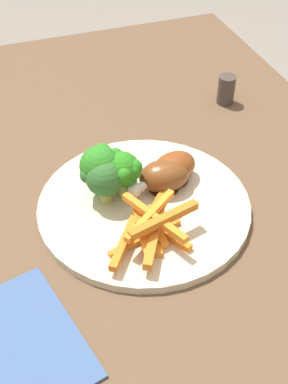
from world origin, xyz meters
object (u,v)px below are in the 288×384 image
Objects in this scene: dining_table at (117,290)px; broccoli_floret_middle at (105,176)px; dinner_plate at (144,206)px; chicken_drumstick_near at (161,177)px; broccoli_floret_front at (101,165)px; chicken_drumstick_far at (171,170)px; broccoli_floret_back at (123,170)px; carrot_fries_pile at (151,228)px; pepper_shaker at (226,90)px.

broccoli_floret_middle is (0.07, -0.01, 0.15)m from dining_table.
dinner_plate is 2.46× the size of chicken_drumstick_near.
dinner_plate is at bearing -129.42° from broccoli_floret_front.
dining_table is 0.18m from chicken_drumstick_far.
chicken_drumstick_near is (-0.00, -0.05, -0.02)m from broccoli_floret_back.
dinner_plate is 4.15× the size of broccoli_floret_back.
carrot_fries_pile is at bearing -110.87° from dining_table.
broccoli_floret_front is 1.52× the size of pepper_shaker.
broccoli_floret_middle is at bearing 87.90° from chicken_drumstick_near.
dinner_plate is 2.20× the size of carrot_fries_pile.
broccoli_floret_back is at bearing 87.41° from chicken_drumstick_near.
dining_table is 0.17m from broccoli_floret_middle.
broccoli_floret_middle is 0.08m from chicken_drumstick_near.
chicken_drumstick_far is (-0.01, -0.10, -0.03)m from broccoli_floret_front.
dinner_plate is 0.31m from pepper_shaker.
broccoli_floret_front reaches higher than dining_table.
chicken_drumstick_near reaches higher than dinner_plate.
broccoli_floret_back is 0.06m from chicken_drumstick_near.
dining_table is 0.17m from broccoli_floret_back.
chicken_drumstick_near is at bearing 116.55° from chicken_drumstick_far.
chicken_drumstick_near is 1.01× the size of chicken_drumstick_far.
chicken_drumstick_near is at bearing -102.83° from broccoli_floret_front.
broccoli_floret_front is 0.32m from pepper_shaker.
broccoli_floret_middle is 0.10m from carrot_fries_pile.
broccoli_floret_middle is (-0.02, -0.00, -0.01)m from broccoli_floret_front.
broccoli_floret_back is at bearing -121.69° from broccoli_floret_front.
broccoli_floret_back is 0.08m from chicken_drumstick_far.
dining_table is 23.90× the size of pepper_shaker.
dining_table is 9.24× the size of carrot_fries_pile.
dinner_plate is at bearing 132.83° from pepper_shaker.
broccoli_floret_front is at bearing 3.05° from broccoli_floret_middle.
chicken_drumstick_near is at bearing -27.77° from carrot_fries_pile.
dining_table is 17.39× the size of broccoli_floret_back.
chicken_drumstick_near is (0.02, -0.03, 0.03)m from dinner_plate.
dining_table is at bearing 129.15° from dinner_plate.
broccoli_floret_middle is 1.35× the size of pepper_shaker.
pepper_shaker is at bearing -44.33° from chicken_drumstick_far.
dinner_plate is 0.07m from carrot_fries_pile.
carrot_fries_pile is 0.10m from chicken_drumstick_near.
carrot_fries_pile is at bearing 138.87° from pepper_shaker.
carrot_fries_pile is 0.36m from pepper_shaker.
chicken_drumstick_near reaches higher than pepper_shaker.
carrot_fries_pile is 1.12× the size of chicken_drumstick_near.
pepper_shaker reaches higher than dinner_plate.
carrot_fries_pile is 1.13× the size of chicken_drumstick_far.
carrot_fries_pile is (-0.09, -0.03, -0.03)m from broccoli_floret_middle.
dinner_plate is 0.06m from broccoli_floret_back.
broccoli_floret_front is 0.09m from chicken_drumstick_near.
chicken_drumstick_far is at bearing -54.58° from dining_table.
broccoli_floret_front reaches higher than dinner_plate.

